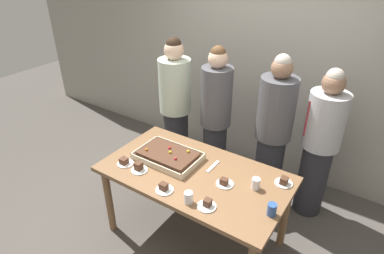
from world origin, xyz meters
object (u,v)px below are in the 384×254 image
drink_cup_middle (188,198)px  drink_cup_far_end (272,209)px  person_serving_front (216,120)px  person_far_right_suit (320,145)px  plated_slice_center_back (284,182)px  person_striped_tie_right (175,108)px  party_table (195,181)px  plated_slice_near_right (207,205)px  plated_slice_center_front (224,183)px  cake_server_utensil (213,166)px  person_green_shirt_behind (273,134)px  plated_slice_far_left (164,188)px  sheet_cake (168,156)px  plated_slice_near_left (139,168)px  drink_cup_nearest (256,184)px  plated_slice_far_right (125,162)px

drink_cup_middle → drink_cup_far_end: size_ratio=1.00×
person_serving_front → person_far_right_suit: (1.07, 0.20, -0.05)m
plated_slice_center_back → person_striped_tie_right: (-1.50, 0.52, 0.07)m
plated_slice_center_back → person_far_right_suit: person_far_right_suit is taller
party_table → drink_cup_far_end: size_ratio=16.57×
plated_slice_near_right → plated_slice_center_front: bearing=92.9°
person_striped_tie_right → cake_server_utensil: bearing=22.4°
drink_cup_middle → person_far_right_suit: size_ratio=0.06×
person_green_shirt_behind → person_far_right_suit: 0.46m
drink_cup_middle → plated_slice_far_left: bearing=177.7°
sheet_cake → plated_slice_near_left: 0.31m
person_serving_front → person_striped_tie_right: person_striped_tie_right is taller
plated_slice_near_right → drink_cup_far_end: drink_cup_far_end is taller
plated_slice_center_front → drink_cup_far_end: drink_cup_far_end is taller
party_table → drink_cup_nearest: size_ratio=16.57×
drink_cup_far_end → plated_slice_near_left: bearing=-173.7°
sheet_cake → person_green_shirt_behind: size_ratio=0.34×
person_green_shirt_behind → drink_cup_nearest: bearing=51.7°
cake_server_utensil → person_far_right_suit: (0.72, 0.85, 0.04)m
person_serving_front → plated_slice_far_left: bearing=13.5°
party_table → plated_slice_near_left: size_ratio=11.04×
drink_cup_nearest → drink_cup_far_end: bearing=-43.7°
party_table → person_serving_front: bearing=107.7°
person_far_right_suit → plated_slice_center_front: bearing=22.6°
plated_slice_far_left → cake_server_utensil: size_ratio=0.75×
plated_slice_far_left → drink_cup_far_end: bearing=15.0°
plated_slice_center_back → person_serving_front: size_ratio=0.09×
person_green_shirt_behind → person_far_right_suit: size_ratio=1.06×
plated_slice_far_left → drink_cup_far_end: (0.83, 0.22, 0.03)m
sheet_cake → person_green_shirt_behind: 1.09m
plated_slice_near_right → person_serving_front: 1.26m
sheet_cake → plated_slice_near_right: (0.64, -0.35, -0.02)m
cake_server_utensil → plated_slice_center_front: bearing=-38.8°
plated_slice_far_right → person_green_shirt_behind: 1.49m
plated_slice_center_front → person_far_right_suit: 1.14m
plated_slice_far_left → plated_slice_center_front: (0.38, 0.33, -0.00)m
plated_slice_far_right → sheet_cake: bearing=45.4°
plated_slice_near_right → drink_cup_middle: bearing=-163.9°
party_table → drink_cup_far_end: 0.78m
party_table → drink_cup_middle: bearing=-63.7°
drink_cup_far_end → person_green_shirt_behind: (-0.38, 0.98, 0.04)m
person_striped_tie_right → sheet_cake: bearing=0.0°
sheet_cake → person_far_right_suit: person_far_right_suit is taller
plated_slice_far_right → plated_slice_center_back: bearing=22.0°
sheet_cake → cake_server_utensil: bearing=16.8°
drink_cup_middle → person_serving_front: (-0.43, 1.16, 0.04)m
drink_cup_nearest → person_green_shirt_behind: size_ratio=0.06×
plated_slice_far_left → plated_slice_center_back: plated_slice_center_back is taller
drink_cup_nearest → drink_cup_far_end: size_ratio=1.00×
plated_slice_center_back → person_striped_tie_right: person_striped_tie_right is taller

